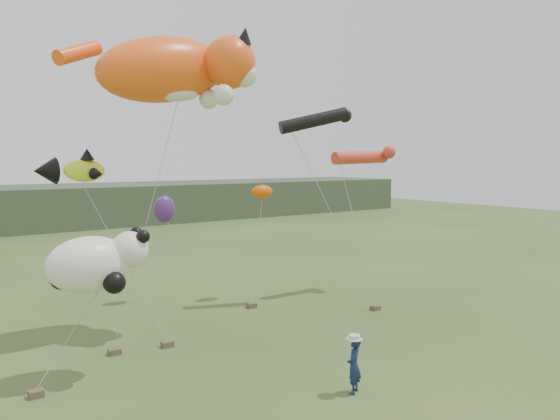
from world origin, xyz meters
The scene contains 8 objects.
ground centered at (0.00, 0.00, 0.00)m, with size 120.00×120.00×0.00m, color #385123.
festival_attendant centered at (-0.51, -1.71, 0.81)m, with size 0.59×0.39×1.62m, color #132249.
sandbag_anchors centered at (-1.60, 5.06, 0.10)m, with size 14.61×4.60×0.20m.
cat_kite centered at (-1.80, 6.73, 10.10)m, with size 7.20×3.84×3.28m.
fish_kite centered at (-5.66, 7.76, 6.29)m, with size 2.53×1.70×1.30m.
tube_kites centered at (7.12, 7.15, 7.63)m, with size 6.68×1.77×2.72m.
panda_kite centered at (-6.02, 3.79, 3.54)m, with size 3.04×1.96×1.89m.
misc_kites centered at (0.94, 10.37, 4.62)m, with size 5.25×2.69×1.73m.
Camera 1 is at (-11.03, -12.70, 6.67)m, focal length 35.00 mm.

